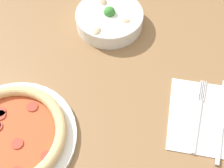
% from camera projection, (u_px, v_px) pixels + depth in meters
% --- Properties ---
extents(dining_table, '(1.02, 0.83, 0.73)m').
position_uv_depth(dining_table, '(99.00, 102.00, 0.90)').
color(dining_table, olive).
rests_on(dining_table, ground_plane).
extents(pizza, '(0.29, 0.29, 0.04)m').
position_uv_depth(pizza, '(11.00, 135.00, 0.70)').
color(pizza, white).
rests_on(pizza, dining_table).
extents(bowl, '(0.19, 0.19, 0.07)m').
position_uv_depth(bowl, '(109.00, 18.00, 0.89)').
color(bowl, white).
rests_on(bowl, dining_table).
extents(napkin, '(0.21, 0.21, 0.00)m').
position_uv_depth(napkin, '(211.00, 118.00, 0.74)').
color(napkin, white).
rests_on(napkin, dining_table).
extents(fork, '(0.02, 0.20, 0.00)m').
position_uv_depth(fork, '(198.00, 115.00, 0.74)').
color(fork, silver).
rests_on(fork, napkin).
extents(knife, '(0.02, 0.23, 0.01)m').
position_uv_depth(knife, '(221.00, 123.00, 0.73)').
color(knife, silver).
rests_on(knife, napkin).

